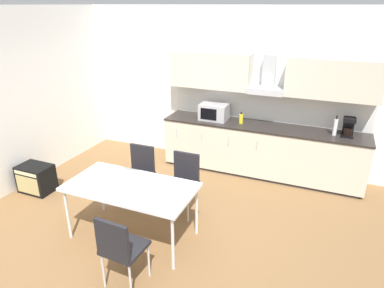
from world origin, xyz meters
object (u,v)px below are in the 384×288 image
object	(u,v)px
chair_far_left	(140,169)
bottle_yellow	(241,118)
microwave	(214,112)
chair_near_right	(119,246)
pendant_lamp	(125,112)
guitar_amp	(36,178)
dining_table	(131,189)
bottle_white	(335,127)
chair_far_right	(184,177)
coffee_maker	(348,127)

from	to	relation	value
chair_far_left	bottle_yellow	bearing A→B (deg)	55.35
bottle_yellow	microwave	bearing A→B (deg)	177.59
chair_near_right	chair_far_left	bearing A→B (deg)	114.11
microwave	pendant_lamp	bearing A→B (deg)	-95.53
chair_near_right	guitar_amp	distance (m)	2.68
microwave	chair_near_right	bearing A→B (deg)	-87.83
dining_table	chair_near_right	distance (m)	0.88
dining_table	guitar_amp	size ratio (longest dim) A/B	3.03
bottle_white	chair_near_right	xyz separation A→B (m)	(-1.87, -3.16, -0.49)
bottle_yellow	pendant_lamp	world-z (taller)	pendant_lamp
chair_far_left	chair_near_right	bearing A→B (deg)	-65.89
microwave	dining_table	bearing A→B (deg)	-95.53
microwave	chair_far_right	world-z (taller)	microwave
bottle_yellow	chair_near_right	world-z (taller)	bottle_yellow
chair_far_right	pendant_lamp	xyz separation A→B (m)	(-0.35, -0.79, 1.14)
dining_table	guitar_amp	distance (m)	2.12
bottle_white	chair_far_left	xyz separation A→B (m)	(-2.57, -1.58, -0.49)
chair_far_left	guitar_amp	size ratio (longest dim) A/B	1.67
microwave	guitar_amp	size ratio (longest dim) A/B	0.92
chair_near_right	pendant_lamp	xyz separation A→B (m)	(-0.35, 0.79, 1.14)
bottle_white	microwave	bearing A→B (deg)	179.59
chair_near_right	pendant_lamp	distance (m)	1.43
dining_table	chair_far_right	xyz separation A→B (m)	(0.35, 0.79, -0.16)
bottle_yellow	dining_table	world-z (taller)	bottle_yellow
microwave	bottle_white	bearing A→B (deg)	-0.41
chair_far_left	chair_far_right	bearing A→B (deg)	0.00
bottle_white	dining_table	world-z (taller)	bottle_white
bottle_yellow	chair_near_right	distance (m)	3.20
coffee_maker	dining_table	xyz separation A→B (m)	(-2.40, -2.41, -0.35)
dining_table	chair_far_right	size ratio (longest dim) A/B	1.81
chair_far_right	dining_table	bearing A→B (deg)	-114.19
coffee_maker	chair_far_left	world-z (taller)	coffee_maker
chair_far_right	guitar_amp	distance (m)	2.44
coffee_maker	microwave	bearing A→B (deg)	-179.30
bottle_white	coffee_maker	bearing A→B (deg)	12.43
microwave	chair_far_left	bearing A→B (deg)	-110.25
dining_table	microwave	bearing A→B (deg)	84.47
guitar_amp	microwave	bearing A→B (deg)	41.31
coffee_maker	pendant_lamp	xyz separation A→B (m)	(-2.40, -2.41, 0.63)
bottle_yellow	chair_near_right	xyz separation A→B (m)	(-0.38, -3.15, -0.44)
microwave	chair_far_left	world-z (taller)	microwave
pendant_lamp	chair_far_right	bearing A→B (deg)	65.81
coffee_maker	bottle_white	distance (m)	0.19
chair_near_right	guitar_amp	world-z (taller)	chair_near_right
bottle_white	guitar_amp	size ratio (longest dim) A/B	0.61
dining_table	chair_far_right	bearing A→B (deg)	65.81
coffee_maker	bottle_yellow	world-z (taller)	coffee_maker
chair_near_right	dining_table	bearing A→B (deg)	113.94
coffee_maker	bottle_white	bearing A→B (deg)	-167.57
bottle_yellow	guitar_amp	distance (m)	3.47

